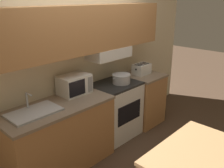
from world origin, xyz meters
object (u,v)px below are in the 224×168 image
Objects in this scene: sink_basin at (34,112)px; microwave at (74,84)px; toaster at (142,69)px; cooking_pot at (121,78)px; dining_table at (204,164)px; stove_range at (115,110)px.

microwave is at bearing 11.70° from sink_basin.
sink_basin is at bearing -179.21° from toaster.
sink_basin is (-1.46, 0.03, -0.06)m from cooking_pot.
sink_basin is 1.87m from dining_table.
toaster is 0.30× the size of dining_table.
dining_table is (0.74, -1.70, -0.24)m from sink_basin.
cooking_pot is 1.46m from sink_basin.
sink_basin reaches higher than toaster.
cooking_pot is at bearing 66.70° from dining_table.
sink_basin reaches higher than stove_range.
stove_range is at bearing -10.30° from microwave.
microwave is (-0.68, 0.12, 0.57)m from stove_range.
cooking_pot is 1.83m from dining_table.
sink_basin is (-2.05, -0.03, -0.07)m from toaster.
dining_table is at bearing -88.67° from microwave.
cooking_pot reaches higher than dining_table.
sink_basin is (-1.38, -0.02, 0.46)m from stove_range.
cooking_pot reaches higher than stove_range.
toaster is at bearing 0.79° from sink_basin.
microwave reaches higher than dining_table.
sink_basin reaches higher than cooking_pot.
cooking_pot is 0.87× the size of microwave.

